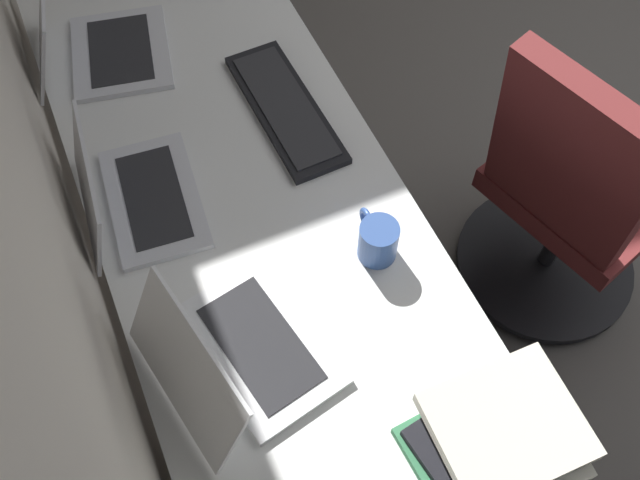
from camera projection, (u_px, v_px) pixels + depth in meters
desk at (298, 318)px, 1.45m from camera, size 2.38×0.67×0.73m
laptop_leftmost at (91, 42)px, 1.70m from camera, size 0.35×0.37×0.23m
laptop_left at (232, 354)px, 1.29m from camera, size 0.38×0.36×0.19m
laptop_center at (128, 194)px, 1.48m from camera, size 0.34×0.27×0.19m
keyboard_main at (285, 108)px, 1.65m from camera, size 0.42×0.16×0.02m
book_stack_near at (500, 433)px, 1.21m from camera, size 0.25×0.32×0.10m
coffee_mug at (378, 240)px, 1.42m from camera, size 0.12×0.08×0.09m
office_chair at (569, 202)px, 1.85m from camera, size 0.56×0.60×0.97m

